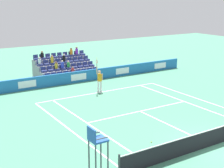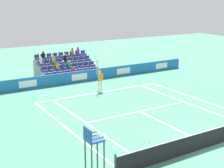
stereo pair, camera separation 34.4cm
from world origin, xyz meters
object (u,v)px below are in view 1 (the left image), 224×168
(tennis_player, at_px, (99,80))
(loose_tennis_ball, at_px, (151,142))
(umpire_chair, at_px, (97,145))
(tennis_net, at_px, (213,137))

(tennis_player, xyz_separation_m, loose_tennis_ball, (2.62, 10.08, -0.96))
(tennis_player, bearing_deg, loose_tennis_ball, 75.44)
(umpire_chair, height_order, loose_tennis_ball, umpire_chair)
(umpire_chair, relative_size, loose_tennis_ball, 34.41)
(tennis_player, relative_size, loose_tennis_ball, 41.97)
(tennis_player, distance_m, loose_tennis_ball, 10.46)
(tennis_net, height_order, tennis_player, tennis_player)
(tennis_net, height_order, loose_tennis_ball, tennis_net)
(tennis_player, bearing_deg, umpire_chair, 59.41)
(umpire_chair, xyz_separation_m, loose_tennis_ball, (-4.23, -1.51, -1.49))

